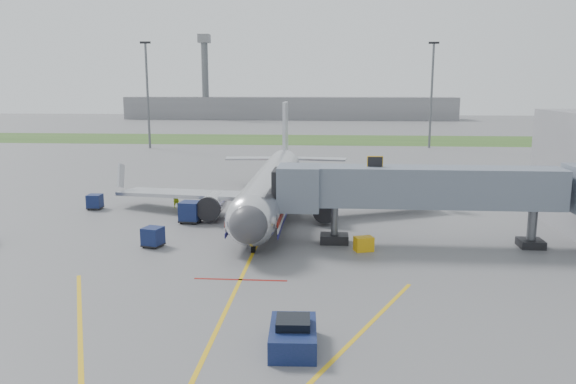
# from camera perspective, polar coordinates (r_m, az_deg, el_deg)

# --- Properties ---
(ground) EXTENTS (400.00, 400.00, 0.00)m
(ground) POSITION_cam_1_polar(r_m,az_deg,el_deg) (40.07, -3.93, -6.96)
(ground) COLOR #565659
(ground) RESTS_ON ground
(grass_strip) EXTENTS (300.00, 25.00, 0.01)m
(grass_strip) POSITION_cam_1_polar(r_m,az_deg,el_deg) (128.45, 1.90, 5.34)
(grass_strip) COLOR #2D4C1E
(grass_strip) RESTS_ON ground
(apron_markings) EXTENTS (21.52, 50.00, 0.01)m
(apron_markings) POSITION_cam_1_polar(r_m,az_deg,el_deg) (33.19, -5.81, -10.82)
(apron_markings) COLOR gold
(apron_markings) RESTS_ON ground
(airliner) EXTENTS (32.10, 35.67, 10.25)m
(airliner) POSITION_cam_1_polar(r_m,az_deg,el_deg) (54.14, -1.63, 0.62)
(airliner) COLOR silver
(airliner) RESTS_ON ground
(jet_bridge) EXTENTS (25.30, 4.00, 6.90)m
(jet_bridge) POSITION_cam_1_polar(r_m,az_deg,el_deg) (44.03, 13.77, 0.37)
(jet_bridge) COLOR slate
(jet_bridge) RESTS_ON ground
(light_mast_left) EXTENTS (2.00, 0.44, 20.40)m
(light_mast_left) POSITION_cam_1_polar(r_m,az_deg,el_deg) (113.50, -14.08, 9.76)
(light_mast_left) COLOR #595B60
(light_mast_left) RESTS_ON ground
(light_mast_right) EXTENTS (2.00, 0.44, 20.40)m
(light_mast_right) POSITION_cam_1_polar(r_m,az_deg,el_deg) (114.40, 14.38, 9.75)
(light_mast_right) COLOR #595B60
(light_mast_right) RESTS_ON ground
(distant_terminal) EXTENTS (120.00, 14.00, 8.00)m
(distant_terminal) POSITION_cam_1_polar(r_m,az_deg,el_deg) (208.50, 0.13, 8.54)
(distant_terminal) COLOR slate
(distant_terminal) RESTS_ON ground
(control_tower) EXTENTS (4.00, 4.00, 30.00)m
(control_tower) POSITION_cam_1_polar(r_m,az_deg,el_deg) (207.89, -8.44, 12.09)
(control_tower) COLOR #595B60
(control_tower) RESTS_ON ground
(pushback_tug) EXTENTS (2.35, 3.67, 1.49)m
(pushback_tug) POSITION_cam_1_polar(r_m,az_deg,el_deg) (27.22, 0.52, -14.38)
(pushback_tug) COLOR #0D1C3B
(pushback_tug) RESTS_ON ground
(baggage_cart_a) EXTENTS (1.95, 1.95, 1.91)m
(baggage_cart_a) POSITION_cam_1_polar(r_m,az_deg,el_deg) (51.31, -9.89, -2.01)
(baggage_cart_a) COLOR #0D1C3B
(baggage_cart_a) RESTS_ON ground
(baggage_cart_b) EXTENTS (1.41, 1.41, 1.48)m
(baggage_cart_b) POSITION_cam_1_polar(r_m,az_deg,el_deg) (59.26, -19.03, -0.94)
(baggage_cart_b) COLOR #0D1C3B
(baggage_cart_b) RESTS_ON ground
(baggage_cart_c) EXTENTS (1.73, 1.73, 1.52)m
(baggage_cart_c) POSITION_cam_1_polar(r_m,az_deg,el_deg) (44.32, -13.57, -4.45)
(baggage_cart_c) COLOR #0D1C3B
(baggage_cart_c) RESTS_ON ground
(belt_loader) EXTENTS (1.65, 4.22, 2.02)m
(belt_loader) POSITION_cam_1_polar(r_m,az_deg,el_deg) (50.19, -5.05, -2.73)
(belt_loader) COLOR #0D1C3B
(belt_loader) RESTS_ON ground
(ground_power_cart) EXTENTS (1.58, 1.30, 1.09)m
(ground_power_cart) POSITION_cam_1_polar(r_m,az_deg,el_deg) (42.46, 7.70, -5.25)
(ground_power_cart) COLOR #CE950C
(ground_power_cart) RESTS_ON ground
(ramp_worker) EXTENTS (0.81, 0.77, 1.86)m
(ramp_worker) POSITION_cam_1_polar(r_m,az_deg,el_deg) (57.78, -11.29, -0.67)
(ramp_worker) COLOR #ACCF18
(ramp_worker) RESTS_ON ground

